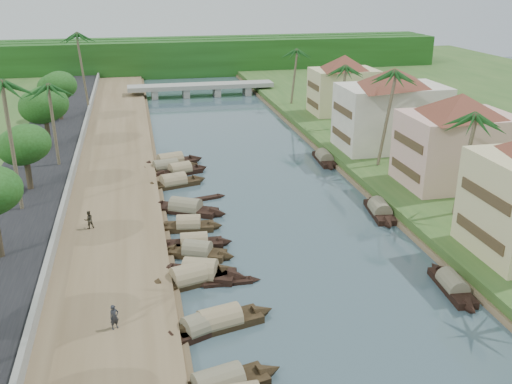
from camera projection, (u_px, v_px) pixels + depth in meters
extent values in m
plane|color=#384D54|center=(312.00, 274.00, 45.14)|extent=(220.00, 220.00, 0.00)
cube|color=brown|center=(110.00, 195.00, 60.13)|extent=(10.00, 180.00, 0.80)
cube|color=#2C5020|center=(416.00, 171.00, 66.90)|extent=(16.00, 180.00, 1.20)
cube|color=black|center=(25.00, 199.00, 58.37)|extent=(8.00, 180.00, 1.40)
cube|color=gray|center=(68.00, 190.00, 58.97)|extent=(0.40, 180.00, 1.10)
cube|color=#1A3E10|center=(189.00, 59.00, 130.46)|extent=(120.00, 4.00, 8.00)
cube|color=#1A3E10|center=(187.00, 56.00, 135.02)|extent=(120.00, 4.00, 8.00)
cube|color=#1A3E10|center=(185.00, 54.00, 139.59)|extent=(120.00, 4.00, 8.00)
cube|color=gray|center=(201.00, 86.00, 110.17)|extent=(28.00, 4.00, 0.80)
cube|color=gray|center=(154.00, 94.00, 108.81)|extent=(1.20, 3.50, 1.80)
cube|color=gray|center=(186.00, 92.00, 109.98)|extent=(1.20, 3.50, 1.80)
cube|color=gray|center=(217.00, 91.00, 111.15)|extent=(1.20, 3.50, 1.80)
cube|color=gray|center=(247.00, 90.00, 112.32)|extent=(1.20, 3.50, 1.80)
cube|color=#483621|center=(479.00, 233.00, 44.70)|extent=(0.10, 6.40, 0.90)
cube|color=#483621|center=(485.00, 196.00, 43.56)|extent=(0.10, 6.40, 0.90)
cube|color=#DAA39A|center=(456.00, 149.00, 60.06)|extent=(11.00, 8.00, 7.50)
pyramid|color=brown|center=(462.00, 104.00, 58.33)|extent=(14.11, 14.11, 2.20)
cube|color=#483621|center=(405.00, 170.00, 59.65)|extent=(0.10, 6.40, 0.90)
cube|color=#483621|center=(408.00, 142.00, 58.58)|extent=(0.10, 6.40, 0.90)
cube|color=silver|center=(391.00, 117.00, 72.56)|extent=(13.00, 8.00, 8.00)
pyramid|color=brown|center=(394.00, 77.00, 70.74)|extent=(15.59, 15.59, 2.20)
cube|color=#483621|center=(341.00, 135.00, 72.00)|extent=(0.10, 6.40, 0.90)
cube|color=#483621|center=(342.00, 110.00, 70.85)|extent=(0.10, 6.40, 0.90)
cube|color=#C9BC86|center=(343.00, 91.00, 91.20)|extent=(10.00, 7.00, 7.00)
pyramid|color=brown|center=(345.00, 62.00, 89.55)|extent=(12.62, 12.62, 2.20)
cube|color=#483621|center=(313.00, 103.00, 90.84)|extent=(0.10, 5.60, 0.90)
cube|color=#483621|center=(313.00, 86.00, 89.84)|extent=(0.10, 5.60, 0.90)
cone|color=black|center=(269.00, 371.00, 33.67)|extent=(2.01, 1.98, 1.82)
cylinder|color=#6E6A53|center=(218.00, 383.00, 32.25)|extent=(4.78, 2.89, 1.89)
cube|color=black|center=(220.00, 324.00, 38.33)|extent=(6.11, 3.13, 0.70)
cone|color=black|center=(263.00, 312.00, 39.61)|extent=(2.01, 1.98, 1.83)
cone|color=black|center=(174.00, 336.00, 37.00)|extent=(2.01, 1.98, 1.83)
cylinder|color=#90815C|center=(220.00, 319.00, 38.20)|extent=(4.78, 2.88, 1.90)
cube|color=black|center=(203.00, 330.00, 37.77)|extent=(5.70, 3.65, 0.70)
cone|color=black|center=(241.00, 314.00, 39.32)|extent=(2.04, 2.04, 1.74)
cone|color=black|center=(161.00, 344.00, 36.16)|extent=(2.04, 2.04, 1.74)
cylinder|color=#6E6A53|center=(203.00, 325.00, 37.63)|extent=(4.53, 3.23, 1.81)
cube|color=black|center=(190.00, 281.00, 43.75)|extent=(6.11, 3.43, 0.70)
cone|color=black|center=(228.00, 271.00, 45.10)|extent=(2.09, 2.15, 1.95)
cone|color=black|center=(150.00, 290.00, 42.33)|extent=(2.09, 2.15, 1.95)
cylinder|color=#90815C|center=(190.00, 277.00, 43.61)|extent=(4.81, 3.14, 2.04)
cube|color=black|center=(200.00, 276.00, 44.51)|extent=(5.82, 3.87, 0.70)
cone|color=black|center=(238.00, 278.00, 44.07)|extent=(2.16, 2.33, 2.05)
cone|color=black|center=(163.00, 272.00, 44.90)|extent=(2.16, 2.33, 2.05)
cylinder|color=#90815C|center=(200.00, 271.00, 44.37)|extent=(4.65, 3.49, 2.18)
cube|color=black|center=(198.00, 254.00, 47.90)|extent=(5.02, 3.52, 0.70)
cone|color=black|center=(228.00, 257.00, 47.33)|extent=(1.90, 1.97, 1.68)
cone|color=black|center=(168.00, 250.00, 48.40)|extent=(1.90, 1.97, 1.68)
cylinder|color=#6E6A53|center=(197.00, 250.00, 47.76)|extent=(4.03, 3.12, 1.77)
cube|color=black|center=(194.00, 245.00, 49.53)|extent=(5.01, 1.82, 0.70)
cone|color=black|center=(226.00, 242.00, 49.89)|extent=(1.49, 1.47, 1.56)
cone|color=black|center=(162.00, 246.00, 49.10)|extent=(1.49, 1.47, 1.56)
cylinder|color=#90815C|center=(194.00, 241.00, 49.39)|extent=(3.85, 1.82, 1.62)
cube|color=black|center=(189.00, 228.00, 52.95)|extent=(4.81, 2.36, 0.70)
cone|color=black|center=(216.00, 226.00, 53.08)|extent=(1.56, 1.72, 1.69)
cone|color=black|center=(161.00, 228.00, 52.76)|extent=(1.56, 1.72, 1.69)
cylinder|color=#90815C|center=(189.00, 224.00, 52.81)|extent=(3.74, 2.27, 1.79)
cube|color=black|center=(186.00, 211.00, 56.75)|extent=(6.44, 4.71, 0.70)
cone|color=black|center=(219.00, 214.00, 55.76)|extent=(2.40, 2.35, 1.90)
cone|color=black|center=(154.00, 206.00, 57.67)|extent=(2.40, 2.35, 1.90)
cylinder|color=#6E6A53|center=(186.00, 207.00, 56.61)|extent=(5.17, 4.05, 1.96)
cube|color=black|center=(174.00, 185.00, 63.72)|extent=(6.01, 3.35, 0.70)
cone|color=black|center=(200.00, 180.00, 65.08)|extent=(2.05, 2.07, 1.87)
cone|color=black|center=(146.00, 189.00, 62.31)|extent=(2.05, 2.07, 1.87)
cylinder|color=#90815C|center=(173.00, 182.00, 63.59)|extent=(4.73, 3.06, 1.95)
cube|color=black|center=(180.00, 173.00, 67.59)|extent=(5.47, 3.30, 0.70)
cone|color=black|center=(202.00, 168.00, 68.91)|extent=(1.93, 1.99, 1.76)
cone|color=black|center=(157.00, 176.00, 66.20)|extent=(1.93, 1.99, 1.76)
cylinder|color=#90815C|center=(180.00, 170.00, 67.45)|extent=(4.33, 2.99, 1.84)
cube|color=black|center=(166.00, 169.00, 68.80)|extent=(6.27, 2.93, 0.70)
cone|color=black|center=(193.00, 165.00, 70.06)|extent=(1.99, 1.84, 1.71)
cone|color=black|center=(139.00, 172.00, 67.48)|extent=(1.99, 1.84, 1.71)
cylinder|color=#6E6A53|center=(166.00, 166.00, 68.66)|extent=(4.89, 2.69, 1.75)
cube|color=black|center=(171.00, 164.00, 70.75)|extent=(6.57, 3.64, 0.70)
cone|color=black|center=(197.00, 159.00, 72.22)|extent=(2.23, 2.25, 2.03)
cone|color=black|center=(143.00, 167.00, 69.21)|extent=(2.23, 2.25, 2.03)
cylinder|color=#90815C|center=(170.00, 161.00, 70.61)|extent=(5.17, 3.32, 2.12)
cube|color=black|center=(452.00, 288.00, 42.73)|extent=(2.01, 5.58, 0.70)
cone|color=black|center=(435.00, 268.00, 45.52)|extent=(1.52, 1.66, 1.57)
cone|color=black|center=(471.00, 309.00, 39.89)|extent=(1.52, 1.66, 1.57)
cylinder|color=#6E6A53|center=(452.00, 284.00, 42.60)|extent=(1.96, 4.30, 1.61)
cube|color=black|center=(380.00, 213.00, 56.26)|extent=(2.51, 5.83, 0.70)
cone|color=black|center=(371.00, 200.00, 59.15)|extent=(1.81, 1.82, 1.79)
cone|color=black|center=(389.00, 225.00, 53.31)|extent=(1.81, 1.82, 1.79)
cylinder|color=#6E6A53|center=(380.00, 209.00, 56.12)|extent=(2.41, 4.52, 1.86)
cube|color=black|center=(324.00, 160.00, 72.14)|extent=(2.02, 5.99, 0.70)
cone|color=black|center=(318.00, 152.00, 75.13)|extent=(1.61, 1.76, 1.71)
cone|color=black|center=(331.00, 168.00, 69.08)|extent=(1.61, 1.76, 1.71)
cylinder|color=#6E6A53|center=(324.00, 157.00, 72.00)|extent=(2.01, 4.60, 1.76)
cube|color=black|center=(228.00, 283.00, 43.72)|extent=(3.82, 0.91, 0.35)
cone|color=black|center=(255.00, 280.00, 44.10)|extent=(0.97, 0.86, 0.85)
cone|color=black|center=(200.00, 285.00, 43.33)|extent=(0.97, 0.86, 0.85)
cube|color=black|center=(203.00, 199.00, 59.95)|extent=(3.75, 1.59, 0.35)
cone|color=black|center=(222.00, 196.00, 60.79)|extent=(1.07, 0.93, 0.74)
cone|color=black|center=(185.00, 202.00, 59.11)|extent=(1.07, 0.93, 0.74)
cylinder|color=#6E6149|center=(462.00, 165.00, 51.86)|extent=(1.38, 0.36, 9.49)
sphere|color=#174718|center=(469.00, 116.00, 50.23)|extent=(3.20, 3.20, 3.20)
cylinder|color=#6E6149|center=(384.00, 119.00, 65.23)|extent=(1.73, 0.36, 10.95)
sphere|color=#174718|center=(387.00, 73.00, 63.34)|extent=(3.20, 3.20, 3.20)
cylinder|color=#6E6149|center=(340.00, 98.00, 81.42)|extent=(1.25, 0.36, 8.97)
sphere|color=#174718|center=(342.00, 67.00, 79.88)|extent=(3.20, 3.20, 3.20)
cylinder|color=#6E6149|center=(12.00, 147.00, 51.99)|extent=(0.40, 0.36, 12.18)
sphere|color=#174718|center=(2.00, 83.00, 49.90)|extent=(3.20, 3.20, 3.20)
cylinder|color=#6E6149|center=(54.00, 125.00, 65.04)|extent=(0.47, 0.36, 9.39)
sphere|color=#174718|center=(49.00, 86.00, 63.43)|extent=(3.20, 3.20, 3.20)
cylinder|color=#6E6149|center=(293.00, 77.00, 97.43)|extent=(1.24, 0.36, 9.17)
sphere|color=#174718|center=(293.00, 51.00, 95.86)|extent=(3.20, 3.20, 3.20)
cylinder|color=#6E6149|center=(84.00, 71.00, 92.66)|extent=(1.10, 0.36, 12.13)
sphere|color=#174718|center=(80.00, 34.00, 90.57)|extent=(3.20, 3.20, 3.20)
cylinder|color=#4A3D2A|center=(29.00, 174.00, 58.63)|extent=(0.60, 0.60, 3.24)
ellipsoid|color=#1A3E10|center=(24.00, 145.00, 57.52)|extent=(4.70, 4.70, 3.86)
cylinder|color=#4A3D2A|center=(48.00, 132.00, 73.19)|extent=(0.60, 0.60, 3.71)
ellipsoid|color=#1A3E10|center=(44.00, 105.00, 71.93)|extent=(5.38, 5.38, 4.42)
cylinder|color=#4A3D2A|center=(60.00, 108.00, 86.91)|extent=(0.60, 0.60, 3.45)
ellipsoid|color=#1A3E10|center=(57.00, 87.00, 85.73)|extent=(5.07, 5.07, 4.17)
cylinder|color=#4A3D2A|center=(424.00, 131.00, 74.42)|extent=(0.60, 0.60, 3.85)
ellipsoid|color=#1A3E10|center=(427.00, 103.00, 73.10)|extent=(4.38, 4.38, 3.60)
imported|color=#222429|center=(114.00, 317.00, 36.57)|extent=(0.74, 0.67, 1.71)
imported|color=#363226|center=(89.00, 220.00, 51.07)|extent=(0.99, 0.89, 1.68)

